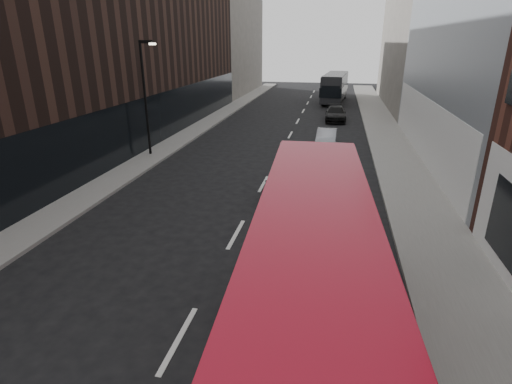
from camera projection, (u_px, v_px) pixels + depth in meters
The scene contains 11 objects.
sidewalk_right at pixel (388, 141), 29.81m from camera, with size 3.00×80.00×0.15m, color slate.
sidewalk_left at pixel (192, 132), 32.66m from camera, with size 2.00×80.00×0.15m, color slate.
building_victorian at pixel (417, 16), 43.11m from camera, with size 6.50×24.00×21.00m.
building_left_mid at pixel (169, 42), 35.43m from camera, with size 5.00×24.00×14.00m, color black.
building_left_far at pixel (232, 45), 55.78m from camera, with size 5.00×20.00×13.00m, color #5F5A53.
street_lamp at pixel (146, 91), 24.83m from camera, with size 1.06×0.22×7.00m.
red_bus at pixel (312, 279), 8.56m from camera, with size 2.97×10.39×4.16m.
grey_bus at pixel (335, 87), 48.87m from camera, with size 3.29×10.65×3.39m.
car_a at pixel (284, 183), 19.14m from camera, with size 1.70×4.22×1.44m, color black.
car_b at pixel (326, 138), 28.21m from camera, with size 1.35×3.87×1.28m, color #9899A0.
car_c at pixel (336, 114), 37.64m from camera, with size 1.88×4.63×1.34m, color black.
Camera 1 is at (3.53, -5.60, 7.10)m, focal length 28.00 mm.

